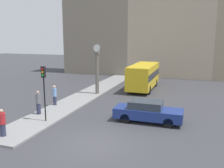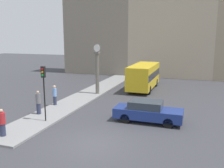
% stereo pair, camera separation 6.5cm
% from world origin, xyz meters
% --- Properties ---
extents(ground_plane, '(120.00, 120.00, 0.00)m').
position_xyz_m(ground_plane, '(0.00, 0.00, 0.00)').
color(ground_plane, '#38383D').
extents(sidewalk_corner, '(2.77, 27.84, 0.13)m').
position_xyz_m(sidewalk_corner, '(-5.14, 11.92, 0.06)').
color(sidewalk_corner, gray).
rests_on(sidewalk_corner, ground_plane).
extents(building_row, '(30.30, 5.00, 16.01)m').
position_xyz_m(building_row, '(0.21, 26.18, 7.09)').
color(building_row, gray).
rests_on(building_row, ground_plane).
extents(sedan_car, '(4.71, 1.72, 1.51)m').
position_xyz_m(sedan_car, '(2.17, 4.60, 0.76)').
color(sedan_car, navy).
rests_on(sedan_car, ground_plane).
extents(bus_distant, '(2.41, 7.13, 2.80)m').
position_xyz_m(bus_distant, '(-0.36, 15.35, 1.60)').
color(bus_distant, gold).
rests_on(bus_distant, ground_plane).
extents(traffic_light_near, '(0.26, 0.24, 3.81)m').
position_xyz_m(traffic_light_near, '(-4.51, 2.18, 2.85)').
color(traffic_light_near, black).
rests_on(traffic_light_near, sidewalk_corner).
extents(street_clock, '(0.76, 0.49, 5.02)m').
position_xyz_m(street_clock, '(-4.30, 11.19, 2.52)').
color(street_clock, '#666056').
rests_on(street_clock, sidewalk_corner).
extents(pedestrian_grey_jacket, '(0.38, 0.38, 1.79)m').
position_xyz_m(pedestrian_grey_jacket, '(-5.89, 3.37, 1.02)').
color(pedestrian_grey_jacket, '#2D334C').
rests_on(pedestrian_grey_jacket, sidewalk_corner).
extents(pedestrian_red_top, '(0.39, 0.39, 1.64)m').
position_xyz_m(pedestrian_red_top, '(-5.37, -0.93, 0.94)').
color(pedestrian_red_top, '#2D334C').
rests_on(pedestrian_red_top, sidewalk_corner).
extents(pedestrian_blue_stripe, '(0.34, 0.34, 1.70)m').
position_xyz_m(pedestrian_blue_stripe, '(-6.11, 6.00, 0.99)').
color(pedestrian_blue_stripe, '#2D334C').
rests_on(pedestrian_blue_stripe, sidewalk_corner).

